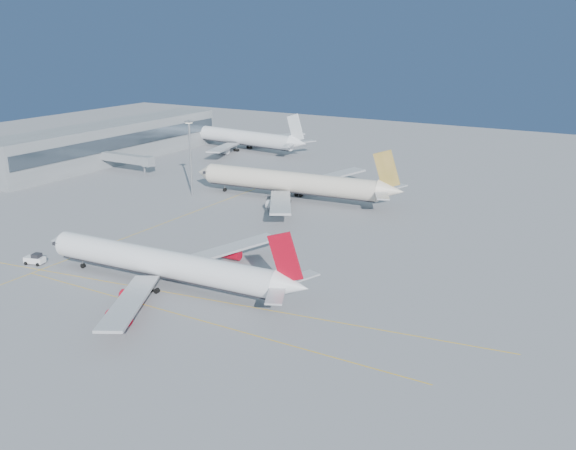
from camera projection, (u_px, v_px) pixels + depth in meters
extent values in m
plane|color=slate|center=(218.00, 288.00, 131.60)|extent=(500.00, 500.00, 0.00)
cube|color=gray|center=(111.00, 142.00, 255.11)|extent=(18.00, 110.00, 15.00)
cube|color=#3F4C59|center=(128.00, 140.00, 250.22)|extent=(0.40, 107.80, 5.00)
cube|color=gray|center=(126.00, 158.00, 235.39)|extent=(22.00, 3.00, 3.00)
cylinder|color=gray|center=(144.00, 168.00, 231.80)|extent=(0.70, 0.70, 5.20)
cube|color=gray|center=(148.00, 161.00, 230.07)|extent=(3.20, 3.60, 3.40)
cube|color=#E6AB0C|center=(195.00, 319.00, 117.64)|extent=(90.00, 0.18, 0.02)
cube|color=#E6AB0C|center=(200.00, 298.00, 126.66)|extent=(118.86, 16.88, 0.02)
cube|color=#E6AB0C|center=(166.00, 223.00, 175.69)|extent=(0.18, 140.00, 0.02)
cylinder|color=white|center=(161.00, 263.00, 131.55)|extent=(53.82, 8.66, 5.55)
cone|color=white|center=(58.00, 242.00, 144.13)|extent=(4.62, 5.79, 5.55)
cone|color=white|center=(292.00, 286.00, 118.25)|extent=(6.99, 5.65, 5.27)
cube|color=black|center=(64.00, 241.00, 143.17)|extent=(1.84, 5.35, 0.67)
cube|color=#B7B7BC|center=(130.00, 301.00, 116.67)|extent=(17.89, 26.60, 0.53)
cube|color=#B7B7BC|center=(222.00, 251.00, 143.10)|extent=(15.24, 27.51, 0.53)
cube|color=#AC071A|center=(285.00, 257.00, 117.30)|extent=(7.37, 0.86, 10.12)
cylinder|color=gray|center=(83.00, 261.00, 142.10)|extent=(0.23, 0.23, 2.20)
cylinder|color=black|center=(83.00, 266.00, 142.43)|extent=(1.09, 0.73, 1.05)
cylinder|color=gray|center=(154.00, 285.00, 128.78)|extent=(0.31, 0.31, 2.20)
cylinder|color=black|center=(154.00, 290.00, 129.11)|extent=(1.10, 0.92, 1.05)
cylinder|color=gray|center=(177.00, 272.00, 135.46)|extent=(0.31, 0.31, 2.20)
cylinder|color=black|center=(178.00, 277.00, 135.78)|extent=(1.10, 0.92, 1.05)
cylinder|color=#AC071A|center=(132.00, 297.00, 123.13)|extent=(4.72, 2.66, 2.39)
cylinder|color=#AC071A|center=(119.00, 318.00, 114.28)|extent=(4.72, 2.66, 2.39)
cylinder|color=#AC071A|center=(195.00, 263.00, 141.07)|extent=(4.72, 2.66, 2.39)
cylinder|color=#AC071A|center=(231.00, 254.00, 146.38)|extent=(4.72, 2.66, 2.39)
cylinder|color=beige|center=(290.00, 182.00, 197.72)|extent=(57.32, 11.16, 6.25)
cone|color=beige|center=(205.00, 172.00, 210.43)|extent=(5.46, 6.65, 6.25)
cone|color=beige|center=(391.00, 191.00, 184.23)|extent=(8.16, 6.58, 5.94)
cube|color=black|center=(210.00, 171.00, 209.38)|extent=(2.26, 6.06, 0.77)
cube|color=#B7B7BC|center=(280.00, 202.00, 181.20)|extent=(20.63, 29.22, 0.60)
cube|color=#B7B7BC|center=(327.00, 178.00, 210.91)|extent=(16.28, 30.67, 0.60)
cube|color=#BD9446|center=(387.00, 169.00, 183.11)|extent=(8.44, 1.22, 11.60)
cylinder|color=gray|center=(225.00, 186.00, 208.45)|extent=(0.26, 0.26, 2.52)
cylinder|color=black|center=(225.00, 190.00, 208.82)|extent=(1.27, 0.87, 1.21)
cylinder|color=gray|center=(287.00, 197.00, 194.56)|extent=(0.35, 0.35, 2.52)
cylinder|color=black|center=(287.00, 201.00, 194.93)|extent=(1.29, 1.09, 1.21)
cylinder|color=gray|center=(299.00, 191.00, 202.22)|extent=(0.35, 0.35, 2.52)
cylinder|color=black|center=(299.00, 195.00, 202.59)|extent=(1.29, 1.09, 1.21)
cylinder|color=#B7B7BC|center=(275.00, 205.00, 185.74)|extent=(5.48, 3.19, 2.74)
cylinder|color=#B7B7BC|center=(314.00, 185.00, 210.16)|extent=(5.48, 3.19, 2.74)
cylinder|color=white|center=(241.00, 137.00, 278.83)|extent=(55.06, 12.40, 6.13)
cone|color=white|center=(192.00, 131.00, 295.98)|extent=(5.60, 6.66, 6.13)
cone|color=white|center=(299.00, 143.00, 260.67)|extent=(8.28, 6.67, 5.82)
cube|color=black|center=(195.00, 130.00, 294.59)|extent=(2.41, 5.99, 0.77)
cube|color=#B7B7BC|center=(223.00, 148.00, 263.77)|extent=(15.12, 29.75, 0.60)
cube|color=#B7B7BC|center=(273.00, 137.00, 289.10)|extent=(20.68, 27.93, 0.60)
cube|color=silver|center=(295.00, 128.00, 259.82)|extent=(8.42, 1.46, 11.58)
cylinder|color=gray|center=(204.00, 140.00, 292.85)|extent=(0.26, 0.26, 2.52)
cylinder|color=black|center=(204.00, 143.00, 293.22)|extent=(1.28, 0.90, 1.20)
cylinder|color=gray|center=(236.00, 147.00, 275.96)|extent=(0.35, 0.35, 2.52)
cylinder|color=black|center=(236.00, 150.00, 276.33)|extent=(1.31, 1.12, 1.20)
cylinder|color=gray|center=(249.00, 144.00, 282.63)|extent=(0.35, 0.35, 2.52)
cylinder|color=black|center=(249.00, 147.00, 283.00)|extent=(1.31, 1.12, 1.20)
cylinder|color=#B7B7BC|center=(223.00, 151.00, 268.41)|extent=(5.53, 3.32, 2.74)
cylinder|color=#B7B7BC|center=(264.00, 142.00, 289.23)|extent=(5.53, 3.32, 2.74)
cube|color=white|center=(35.00, 260.00, 144.72)|extent=(4.86, 3.29, 1.33)
cube|color=black|center=(37.00, 256.00, 144.25)|extent=(2.20, 2.28, 1.00)
cylinder|color=black|center=(26.00, 263.00, 144.22)|extent=(0.85, 0.58, 0.78)
cylinder|color=black|center=(32.00, 260.00, 146.37)|extent=(0.85, 0.58, 0.78)
cylinder|color=black|center=(38.00, 265.00, 143.43)|extent=(0.85, 0.58, 0.78)
cylinder|color=black|center=(44.00, 261.00, 145.57)|extent=(0.85, 0.58, 0.78)
cylinder|color=gray|center=(191.00, 159.00, 201.65)|extent=(0.65, 0.65, 23.13)
cube|color=gray|center=(189.00, 122.00, 198.18)|extent=(2.04, 2.04, 0.46)
cube|color=white|center=(189.00, 123.00, 198.29)|extent=(1.48, 1.48, 0.23)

